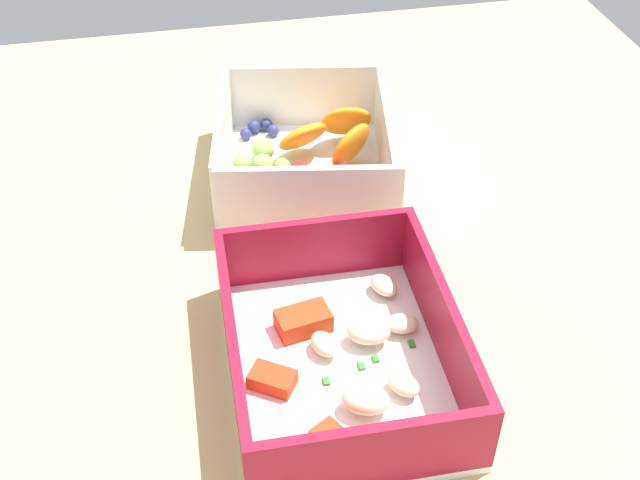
# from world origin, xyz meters

# --- Properties ---
(table_surface) EXTENTS (0.80, 0.80, 0.02)m
(table_surface) POSITION_xyz_m (0.00, 0.00, 0.01)
(table_surface) COLOR tan
(table_surface) RESTS_ON ground
(pasta_container) EXTENTS (0.18, 0.14, 0.05)m
(pasta_container) POSITION_xyz_m (-0.11, 0.01, 0.04)
(pasta_container) COLOR white
(pasta_container) RESTS_ON table_surface
(fruit_bowl) EXTENTS (0.18, 0.16, 0.06)m
(fruit_bowl) POSITION_xyz_m (0.10, -0.01, 0.04)
(fruit_bowl) COLOR white
(fruit_bowl) RESTS_ON table_surface
(paper_cup_liner) EXTENTS (0.04, 0.04, 0.02)m
(paper_cup_liner) POSITION_xyz_m (0.22, -0.03, 0.03)
(paper_cup_liner) COLOR white
(paper_cup_liner) RESTS_ON table_surface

